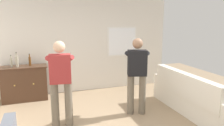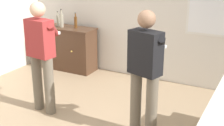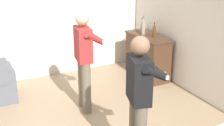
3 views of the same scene
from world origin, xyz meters
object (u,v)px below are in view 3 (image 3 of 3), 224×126
(sideboard_cabinet, at_px, (147,56))
(person_standing_left, at_px, (84,57))
(bottle_spirits_clear, at_px, (143,27))
(bottle_wine_green, at_px, (154,31))
(bottle_liquor_amber, at_px, (142,27))
(person_standing_right, at_px, (139,96))

(sideboard_cabinet, height_order, person_standing_left, person_standing_left)
(sideboard_cabinet, height_order, bottle_spirits_clear, bottle_spirits_clear)
(bottle_wine_green, distance_m, bottle_spirits_clear, 0.31)
(bottle_liquor_amber, xyz_separation_m, person_standing_right, (2.64, -1.69, -0.08))
(person_standing_right, bearing_deg, person_standing_left, -178.26)
(person_standing_left, bearing_deg, bottle_spirits_clear, 117.88)
(bottle_spirits_clear, relative_size, person_standing_left, 0.22)
(bottle_wine_green, bearing_deg, bottle_spirits_clear, -166.73)
(bottle_liquor_amber, bearing_deg, person_standing_left, -59.43)
(sideboard_cabinet, distance_m, person_standing_left, 1.95)
(bottle_liquor_amber, relative_size, person_standing_left, 0.18)
(sideboard_cabinet, distance_m, bottle_spirits_clear, 0.61)
(sideboard_cabinet, xyz_separation_m, person_standing_left, (0.76, -1.73, 0.49))
(bottle_spirits_clear, height_order, person_standing_left, person_standing_left)
(person_standing_left, xyz_separation_m, person_standing_right, (1.62, 0.05, 0.00))
(sideboard_cabinet, bearing_deg, person_standing_right, -35.27)
(bottle_spirits_clear, distance_m, person_standing_left, 1.92)
(bottle_wine_green, bearing_deg, bottle_liquor_amber, -177.49)
(bottle_spirits_clear, height_order, person_standing_right, person_standing_right)
(sideboard_cabinet, bearing_deg, bottle_spirits_clear, -163.41)
(bottle_wine_green, height_order, person_standing_right, person_standing_right)
(person_standing_right, bearing_deg, sideboard_cabinet, 144.73)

